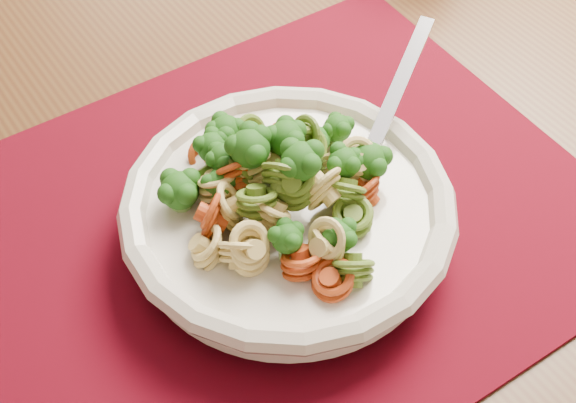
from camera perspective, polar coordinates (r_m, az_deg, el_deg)
name	(u,v)px	position (r m, az deg, el deg)	size (l,w,h in m)	color
dining_table	(218,181)	(0.75, -5.00, 1.45)	(1.64, 1.23, 0.75)	#4A2E14
placemat	(261,229)	(0.59, -1.96, -1.97)	(0.49, 0.38, 0.00)	#590312
pasta_bowl	(288,212)	(0.57, 0.00, -0.77)	(0.24, 0.24, 0.05)	beige
pasta_broccoli_heap	(288,196)	(0.55, 0.00, 0.40)	(0.20, 0.20, 0.06)	tan
fork	(362,172)	(0.57, 5.28, 2.14)	(0.19, 0.02, 0.01)	silver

